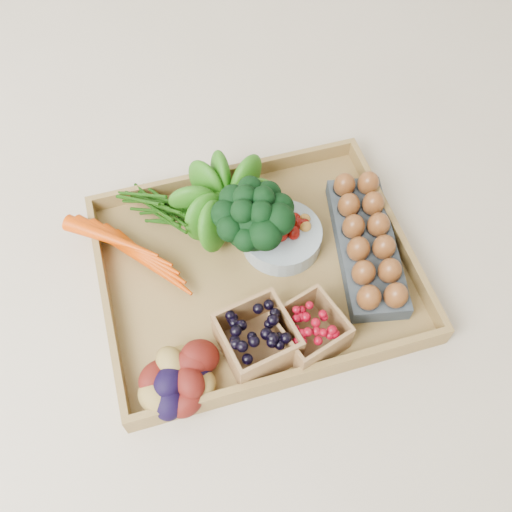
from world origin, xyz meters
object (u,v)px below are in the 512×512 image
object	(u,v)px
cherry_bowl	(282,237)
egg_carton	(366,246)
broccoli	(253,231)
tray	(256,271)

from	to	relation	value
cherry_bowl	egg_carton	xyz separation A→B (m)	(0.14, -0.06, -0.00)
broccoli	cherry_bowl	xyz separation A→B (m)	(0.05, -0.00, -0.04)
cherry_bowl	broccoli	bearing A→B (deg)	176.07
cherry_bowl	egg_carton	world-z (taller)	cherry_bowl
broccoli	tray	bearing A→B (deg)	-99.70
tray	broccoli	size ratio (longest dim) A/B	3.85
tray	broccoli	distance (m)	0.08
tray	egg_carton	size ratio (longest dim) A/B	1.88
tray	cherry_bowl	size ratio (longest dim) A/B	3.72
broccoli	cherry_bowl	distance (m)	0.06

